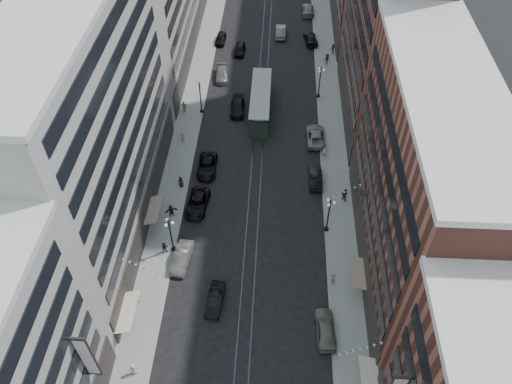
% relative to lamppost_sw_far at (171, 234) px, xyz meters
% --- Properties ---
extents(ground, '(220.00, 220.00, 0.00)m').
position_rel_lamppost_sw_far_xyz_m(ground, '(9.20, 32.00, -3.10)').
color(ground, black).
rests_on(ground, ground).
extents(sidewalk_west, '(4.00, 180.00, 0.15)m').
position_rel_lamppost_sw_far_xyz_m(sidewalk_west, '(-1.80, 42.00, -3.02)').
color(sidewalk_west, gray).
rests_on(sidewalk_west, ground).
extents(sidewalk_east, '(4.00, 180.00, 0.15)m').
position_rel_lamppost_sw_far_xyz_m(sidewalk_east, '(20.20, 42.00, -3.02)').
color(sidewalk_east, gray).
rests_on(sidewalk_east, ground).
extents(rail_west, '(0.12, 180.00, 0.02)m').
position_rel_lamppost_sw_far_xyz_m(rail_west, '(8.50, 42.00, -3.09)').
color(rail_west, '#2D2D33').
rests_on(rail_west, ground).
extents(rail_east, '(0.12, 180.00, 0.02)m').
position_rel_lamppost_sw_far_xyz_m(rail_east, '(9.90, 42.00, -3.09)').
color(rail_east, '#2D2D33').
rests_on(rail_east, ground).
extents(building_west_mid, '(8.00, 36.00, 28.00)m').
position_rel_lamppost_sw_far_xyz_m(building_west_mid, '(-7.80, 5.00, 10.90)').
color(building_west_mid, gray).
rests_on(building_west_mid, ground).
extents(building_east_mid, '(8.00, 30.00, 24.00)m').
position_rel_lamppost_sw_far_xyz_m(building_east_mid, '(26.20, -0.00, 8.90)').
color(building_east_mid, brown).
rests_on(building_east_mid, ground).
extents(lamppost_sw_far, '(1.03, 1.14, 5.52)m').
position_rel_lamppost_sw_far_xyz_m(lamppost_sw_far, '(0.00, 0.00, 0.00)').
color(lamppost_sw_far, black).
rests_on(lamppost_sw_far, sidewalk_west).
extents(lamppost_sw_mid, '(1.03, 1.14, 5.52)m').
position_rel_lamppost_sw_far_xyz_m(lamppost_sw_mid, '(0.00, 27.00, 0.00)').
color(lamppost_sw_mid, black).
rests_on(lamppost_sw_mid, sidewalk_west).
extents(lamppost_se_far, '(1.03, 1.14, 5.52)m').
position_rel_lamppost_sw_far_xyz_m(lamppost_se_far, '(18.40, 4.00, 0.00)').
color(lamppost_se_far, black).
rests_on(lamppost_se_far, sidewalk_east).
extents(lamppost_se_mid, '(1.03, 1.14, 5.52)m').
position_rel_lamppost_sw_far_xyz_m(lamppost_se_mid, '(18.40, 32.00, 0.00)').
color(lamppost_se_mid, black).
rests_on(lamppost_se_mid, sidewalk_east).
extents(streetcar, '(2.96, 13.39, 3.70)m').
position_rel_lamppost_sw_far_xyz_m(streetcar, '(9.20, 27.67, -1.39)').
color(streetcar, '#23372A').
rests_on(streetcar, ground).
extents(car_2, '(3.05, 5.75, 1.54)m').
position_rel_lamppost_sw_far_xyz_m(car_2, '(1.96, 7.08, -2.33)').
color(car_2, black).
rests_on(car_2, ground).
extents(car_4, '(2.30, 5.16, 1.72)m').
position_rel_lamppost_sw_far_xyz_m(car_4, '(17.60, -9.91, -2.23)').
color(car_4, '#626157').
rests_on(car_4, ground).
extents(car_5, '(1.99, 4.68, 1.50)m').
position_rel_lamppost_sw_far_xyz_m(car_5, '(5.79, -6.91, -2.34)').
color(car_5, black).
rests_on(car_5, ground).
extents(pedestrian_1, '(0.87, 0.70, 1.57)m').
position_rel_lamppost_sw_far_xyz_m(pedestrian_1, '(-1.36, -15.26, -2.16)').
color(pedestrian_1, '#B1A893').
rests_on(pedestrian_1, sidewalk_west).
extents(pedestrian_2, '(0.92, 0.72, 1.68)m').
position_rel_lamppost_sw_far_xyz_m(pedestrian_2, '(-0.89, -0.43, -2.11)').
color(pedestrian_2, black).
rests_on(pedestrian_2, sidewalk_west).
extents(pedestrian_4, '(0.78, 1.09, 1.69)m').
position_rel_lamppost_sw_far_xyz_m(pedestrian_4, '(18.70, -3.78, -2.10)').
color(pedestrian_4, beige).
rests_on(pedestrian_4, sidewalk_east).
extents(car_7, '(2.61, 5.51, 1.52)m').
position_rel_lamppost_sw_far_xyz_m(car_7, '(2.40, 14.04, -2.34)').
color(car_7, black).
rests_on(car_7, ground).
extents(car_8, '(2.54, 5.32, 1.50)m').
position_rel_lamppost_sw_far_xyz_m(car_8, '(2.24, 36.80, -2.35)').
color(car_8, slate).
rests_on(car_8, ground).
extents(car_9, '(1.99, 4.46, 1.49)m').
position_rel_lamppost_sw_far_xyz_m(car_9, '(0.85, 48.59, -2.35)').
color(car_9, black).
rests_on(car_9, ground).
extents(car_10, '(1.75, 4.85, 1.59)m').
position_rel_lamppost_sw_far_xyz_m(car_10, '(17.29, 12.54, -2.30)').
color(car_10, black).
rests_on(car_10, ground).
extents(car_11, '(2.83, 5.88, 1.61)m').
position_rel_lamppost_sw_far_xyz_m(car_11, '(17.57, 21.26, -2.29)').
color(car_11, gray).
rests_on(car_11, ground).
extents(car_12, '(2.86, 5.60, 1.55)m').
position_rel_lamppost_sw_far_xyz_m(car_12, '(17.60, 49.35, -2.32)').
color(car_12, black).
rests_on(car_12, ground).
extents(car_13, '(1.98, 4.57, 1.53)m').
position_rel_lamppost_sw_far_xyz_m(car_13, '(4.70, 44.95, -2.33)').
color(car_13, black).
rests_on(car_13, ground).
extents(car_14, '(1.86, 5.30, 1.74)m').
position_rel_lamppost_sw_far_xyz_m(car_14, '(11.99, 51.50, -2.22)').
color(car_14, '#68645C').
rests_on(car_14, ground).
extents(pedestrian_5, '(1.70, 1.11, 1.78)m').
position_rel_lamppost_sw_far_xyz_m(pedestrian_5, '(-1.11, 5.39, -2.05)').
color(pedestrian_5, black).
rests_on(pedestrian_5, sidewalk_west).
extents(pedestrian_6, '(1.17, 0.58, 1.95)m').
position_rel_lamppost_sw_far_xyz_m(pedestrian_6, '(-2.71, 26.96, -1.97)').
color(pedestrian_6, gray).
rests_on(pedestrian_6, sidewalk_west).
extents(pedestrian_7, '(1.03, 0.89, 1.86)m').
position_rel_lamppost_sw_far_xyz_m(pedestrian_7, '(20.93, 9.26, -2.02)').
color(pedestrian_7, black).
rests_on(pedestrian_7, sidewalk_east).
extents(pedestrian_8, '(0.63, 0.43, 1.67)m').
position_rel_lamppost_sw_far_xyz_m(pedestrian_8, '(18.70, 17.45, -2.11)').
color(pedestrian_8, '#BDB29D').
rests_on(pedestrian_8, sidewalk_east).
extents(pedestrian_9, '(1.25, 0.58, 1.88)m').
position_rel_lamppost_sw_far_xyz_m(pedestrian_9, '(21.47, 45.22, -2.00)').
color(pedestrian_9, black).
rests_on(pedestrian_9, sidewalk_east).
extents(car_extra_0, '(2.30, 5.10, 1.62)m').
position_rel_lamppost_sw_far_xyz_m(car_extra_0, '(1.29, -1.60, -2.28)').
color(car_extra_0, slate).
rests_on(car_extra_0, ground).
extents(car_extra_1, '(2.39, 5.42, 1.55)m').
position_rel_lamppost_sw_far_xyz_m(car_extra_1, '(5.59, 27.67, -2.32)').
color(car_extra_1, black).
rests_on(car_extra_1, ground).
extents(car_extra_2, '(2.40, 5.75, 1.66)m').
position_rel_lamppost_sw_far_xyz_m(car_extra_2, '(17.30, 60.64, -2.27)').
color(car_extra_2, slate).
rests_on(car_extra_2, ground).
extents(pedestrian_extra_0, '(1.29, 0.63, 1.94)m').
position_rel_lamppost_sw_far_xyz_m(pedestrian_extra_0, '(20.23, 41.80, -1.98)').
color(pedestrian_extra_0, black).
rests_on(pedestrian_extra_0, sidewalk_east).
extents(pedestrian_extra_1, '(0.86, 0.57, 1.63)m').
position_rel_lamppost_sw_far_xyz_m(pedestrian_extra_1, '(-0.72, 10.63, -2.13)').
color(pedestrian_extra_1, black).
rests_on(pedestrian_extra_1, sidewalk_west).
extents(pedestrian_extra_2, '(0.79, 0.90, 1.62)m').
position_rel_lamppost_sw_far_xyz_m(pedestrian_extra_2, '(-1.88, 19.99, -2.14)').
color(pedestrian_extra_2, '#A99B8C').
rests_on(pedestrian_extra_2, sidewalk_west).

